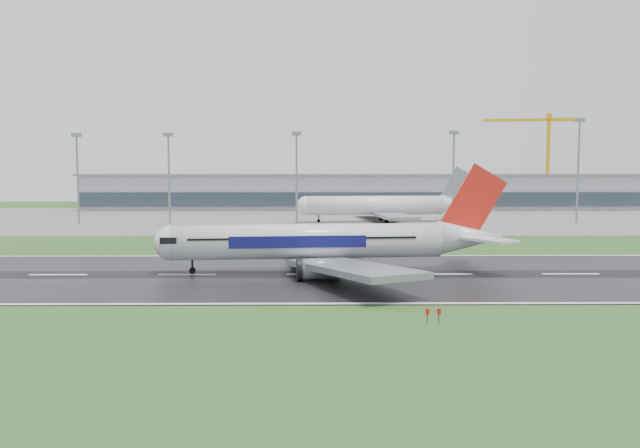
{
  "coord_description": "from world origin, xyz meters",
  "views": [
    {
      "loc": [
        -20.23,
        -94.98,
        15.68
      ],
      "look_at": [
        -19.19,
        12.0,
        7.0
      ],
      "focal_mm": 34.57,
      "sensor_mm": 36.0,
      "label": 1
    }
  ],
  "objects": [
    {
      "name": "ground",
      "position": [
        0.0,
        0.0,
        0.0
      ],
      "size": [
        520.0,
        520.0,
        0.0
      ],
      "primitive_type": "plane",
      "color": "#27511D",
      "rests_on": "ground"
    },
    {
      "name": "runway",
      "position": [
        0.0,
        0.0,
        0.05
      ],
      "size": [
        400.0,
        45.0,
        0.1
      ],
      "primitive_type": "cube",
      "color": "black",
      "rests_on": "ground"
    },
    {
      "name": "apron",
      "position": [
        0.0,
        125.0,
        0.04
      ],
      "size": [
        400.0,
        130.0,
        0.08
      ],
      "primitive_type": "cube",
      "color": "slate",
      "rests_on": "ground"
    },
    {
      "name": "terminal",
      "position": [
        0.0,
        185.0,
        7.5
      ],
      "size": [
        240.0,
        36.0,
        15.0
      ],
      "primitive_type": "cube",
      "color": "#92959D",
      "rests_on": "ground"
    },
    {
      "name": "main_airliner",
      "position": [
        -17.21,
        2.95,
        8.37
      ],
      "size": [
        60.77,
        58.36,
        16.55
      ],
      "primitive_type": null,
      "rotation": [
        0.0,
        0.0,
        0.09
      ],
      "color": "silver",
      "rests_on": "runway"
    },
    {
      "name": "parked_airliner",
      "position": [
        2.13,
        106.67,
        8.79
      ],
      "size": [
        65.26,
        61.65,
        17.42
      ],
      "primitive_type": null,
      "rotation": [
        0.0,
        0.0,
        0.11
      ],
      "color": "silver",
      "rests_on": "apron"
    },
    {
      "name": "tower_crane",
      "position": [
        91.85,
        200.0,
        22.28
      ],
      "size": [
        45.02,
        9.18,
        44.55
      ],
      "primitive_type": null,
      "rotation": [
        0.0,
        0.0,
        -0.15
      ],
      "color": "orange",
      "rests_on": "ground"
    },
    {
      "name": "floodmast_0",
      "position": [
        -94.74,
        100.0,
        13.66
      ],
      "size": [
        0.64,
        0.64,
        27.31
      ],
      "primitive_type": "cylinder",
      "color": "gray",
      "rests_on": "ground"
    },
    {
      "name": "floodmast_1",
      "position": [
        -66.0,
        100.0,
        13.73
      ],
      "size": [
        0.64,
        0.64,
        27.46
      ],
      "primitive_type": "cylinder",
      "color": "gray",
      "rests_on": "ground"
    },
    {
      "name": "floodmast_2",
      "position": [
        -25.75,
        100.0,
        13.9
      ],
      "size": [
        0.64,
        0.64,
        27.8
      ],
      "primitive_type": "cylinder",
      "color": "gray",
      "rests_on": "ground"
    },
    {
      "name": "floodmast_3",
      "position": [
        23.92,
        100.0,
        14.08
      ],
      "size": [
        0.64,
        0.64,
        28.15
      ],
      "primitive_type": "cylinder",
      "color": "gray",
      "rests_on": "ground"
    },
    {
      "name": "floodmast_4",
      "position": [
        63.59,
        100.0,
        16.05
      ],
      "size": [
        0.64,
        0.64,
        32.09
      ],
      "primitive_type": "cylinder",
      "color": "gray",
      "rests_on": "ground"
    }
  ]
}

